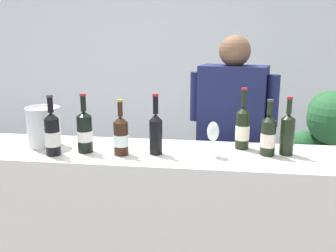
{
  "coord_description": "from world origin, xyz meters",
  "views": [
    {
      "loc": [
        0.35,
        -2.0,
        1.62
      ],
      "look_at": [
        0.07,
        0.0,
        1.14
      ],
      "focal_mm": 40.42,
      "sensor_mm": 36.0,
      "label": 1
    }
  ],
  "objects_px": {
    "wine_bottle_4": "(156,132)",
    "potted_shrub": "(324,146)",
    "wine_glass": "(213,133)",
    "wine_bottle_2": "(121,136)",
    "wine_bottle_3": "(85,131)",
    "person_server": "(231,158)",
    "wine_bottle_0": "(243,128)",
    "wine_bottle_1": "(268,135)",
    "ice_bucket": "(44,126)",
    "wine_bottle_6": "(287,133)",
    "wine_bottle_5": "(52,134)"
  },
  "relations": [
    {
      "from": "wine_bottle_0",
      "to": "wine_glass",
      "type": "distance_m",
      "value": 0.24
    },
    {
      "from": "wine_bottle_4",
      "to": "potted_shrub",
      "type": "bearing_deg",
      "value": 45.92
    },
    {
      "from": "wine_bottle_2",
      "to": "wine_bottle_4",
      "type": "relative_size",
      "value": 0.91
    },
    {
      "from": "wine_bottle_5",
      "to": "person_server",
      "type": "distance_m",
      "value": 1.22
    },
    {
      "from": "wine_bottle_3",
      "to": "wine_bottle_6",
      "type": "relative_size",
      "value": 1.03
    },
    {
      "from": "wine_bottle_1",
      "to": "wine_bottle_3",
      "type": "height_order",
      "value": "wine_bottle_3"
    },
    {
      "from": "wine_glass",
      "to": "potted_shrub",
      "type": "distance_m",
      "value": 1.61
    },
    {
      "from": "wine_bottle_2",
      "to": "wine_bottle_5",
      "type": "bearing_deg",
      "value": -171.24
    },
    {
      "from": "wine_bottle_1",
      "to": "wine_bottle_4",
      "type": "height_order",
      "value": "wine_bottle_4"
    },
    {
      "from": "wine_bottle_6",
      "to": "ice_bucket",
      "type": "xyz_separation_m",
      "value": [
        -1.38,
        -0.02,
        -0.0
      ]
    },
    {
      "from": "wine_bottle_1",
      "to": "wine_bottle_2",
      "type": "bearing_deg",
      "value": -172.57
    },
    {
      "from": "wine_bottle_2",
      "to": "wine_glass",
      "type": "height_order",
      "value": "wine_bottle_2"
    },
    {
      "from": "wine_bottle_6",
      "to": "potted_shrub",
      "type": "bearing_deg",
      "value": 66.29
    },
    {
      "from": "wine_bottle_0",
      "to": "wine_bottle_3",
      "type": "distance_m",
      "value": 0.89
    },
    {
      "from": "wine_bottle_3",
      "to": "wine_bottle_5",
      "type": "distance_m",
      "value": 0.17
    },
    {
      "from": "wine_bottle_0",
      "to": "potted_shrub",
      "type": "distance_m",
      "value": 1.38
    },
    {
      "from": "person_server",
      "to": "potted_shrub",
      "type": "bearing_deg",
      "value": 40.84
    },
    {
      "from": "wine_bottle_4",
      "to": "wine_bottle_5",
      "type": "bearing_deg",
      "value": -170.42
    },
    {
      "from": "wine_bottle_3",
      "to": "ice_bucket",
      "type": "height_order",
      "value": "wine_bottle_3"
    },
    {
      "from": "ice_bucket",
      "to": "potted_shrub",
      "type": "height_order",
      "value": "ice_bucket"
    },
    {
      "from": "wine_bottle_1",
      "to": "wine_glass",
      "type": "height_order",
      "value": "wine_bottle_1"
    },
    {
      "from": "person_server",
      "to": "potted_shrub",
      "type": "relative_size",
      "value": 1.38
    },
    {
      "from": "wine_bottle_2",
      "to": "wine_bottle_6",
      "type": "distance_m",
      "value": 0.9
    },
    {
      "from": "wine_bottle_1",
      "to": "wine_bottle_5",
      "type": "distance_m",
      "value": 1.17
    },
    {
      "from": "wine_glass",
      "to": "person_server",
      "type": "relative_size",
      "value": 0.12
    },
    {
      "from": "wine_bottle_5",
      "to": "potted_shrub",
      "type": "distance_m",
      "value": 2.27
    },
    {
      "from": "wine_bottle_2",
      "to": "wine_bottle_5",
      "type": "xyz_separation_m",
      "value": [
        -0.37,
        -0.06,
        0.01
      ]
    },
    {
      "from": "wine_bottle_5",
      "to": "person_server",
      "type": "height_order",
      "value": "person_server"
    },
    {
      "from": "wine_bottle_2",
      "to": "wine_glass",
      "type": "distance_m",
      "value": 0.5
    },
    {
      "from": "wine_bottle_2",
      "to": "wine_bottle_5",
      "type": "height_order",
      "value": "wine_bottle_5"
    },
    {
      "from": "person_server",
      "to": "wine_bottle_2",
      "type": "bearing_deg",
      "value": -135.03
    },
    {
      "from": "wine_bottle_2",
      "to": "wine_bottle_3",
      "type": "distance_m",
      "value": 0.21
    },
    {
      "from": "wine_glass",
      "to": "person_server",
      "type": "bearing_deg",
      "value": 78.47
    },
    {
      "from": "wine_bottle_4",
      "to": "ice_bucket",
      "type": "height_order",
      "value": "wine_bottle_4"
    },
    {
      "from": "wine_bottle_5",
      "to": "potted_shrub",
      "type": "bearing_deg",
      "value": 37.4
    },
    {
      "from": "potted_shrub",
      "to": "wine_bottle_1",
      "type": "bearing_deg",
      "value": -117.35
    },
    {
      "from": "wine_bottle_5",
      "to": "wine_bottle_4",
      "type": "bearing_deg",
      "value": 9.58
    },
    {
      "from": "wine_bottle_0",
      "to": "wine_bottle_5",
      "type": "xyz_separation_m",
      "value": [
        -1.02,
        -0.27,
        -0.0
      ]
    },
    {
      "from": "wine_bottle_3",
      "to": "wine_bottle_6",
      "type": "height_order",
      "value": "wine_bottle_3"
    },
    {
      "from": "wine_bottle_1",
      "to": "wine_bottle_5",
      "type": "relative_size",
      "value": 0.93
    },
    {
      "from": "potted_shrub",
      "to": "wine_bottle_2",
      "type": "bearing_deg",
      "value": -137.3
    },
    {
      "from": "person_server",
      "to": "potted_shrub",
      "type": "height_order",
      "value": "person_server"
    },
    {
      "from": "wine_bottle_2",
      "to": "wine_bottle_3",
      "type": "height_order",
      "value": "wine_bottle_3"
    },
    {
      "from": "wine_bottle_1",
      "to": "ice_bucket",
      "type": "xyz_separation_m",
      "value": [
        -1.28,
        -0.0,
        0.01
      ]
    },
    {
      "from": "wine_bottle_4",
      "to": "ice_bucket",
      "type": "distance_m",
      "value": 0.68
    },
    {
      "from": "ice_bucket",
      "to": "wine_glass",
      "type": "bearing_deg",
      "value": -3.54
    },
    {
      "from": "wine_bottle_4",
      "to": "ice_bucket",
      "type": "relative_size",
      "value": 1.43
    },
    {
      "from": "wine_bottle_2",
      "to": "wine_bottle_3",
      "type": "xyz_separation_m",
      "value": [
        -0.21,
        0.02,
        0.01
      ]
    },
    {
      "from": "wine_bottle_2",
      "to": "ice_bucket",
      "type": "xyz_separation_m",
      "value": [
        -0.49,
        0.1,
        0.01
      ]
    },
    {
      "from": "wine_bottle_4",
      "to": "potted_shrub",
      "type": "xyz_separation_m",
      "value": [
        1.22,
        1.26,
        -0.4
      ]
    }
  ]
}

